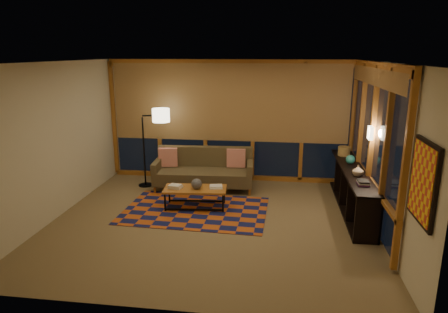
# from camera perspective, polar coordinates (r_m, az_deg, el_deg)

# --- Properties ---
(floor) EXTENTS (5.50, 5.00, 0.01)m
(floor) POSITION_cam_1_polar(r_m,az_deg,el_deg) (7.03, -1.79, -9.24)
(floor) COLOR brown
(floor) RESTS_ON ground
(ceiling) EXTENTS (5.50, 5.00, 0.01)m
(ceiling) POSITION_cam_1_polar(r_m,az_deg,el_deg) (6.43, -1.99, 13.33)
(ceiling) COLOR #ECE4C7
(ceiling) RESTS_ON walls
(walls) EXTENTS (5.51, 5.01, 2.70)m
(walls) POSITION_cam_1_polar(r_m,az_deg,el_deg) (6.60, -1.88, 1.53)
(walls) COLOR beige
(walls) RESTS_ON floor
(window_wall_back) EXTENTS (5.30, 0.16, 2.60)m
(window_wall_back) POSITION_cam_1_polar(r_m,az_deg,el_deg) (8.96, 0.71, 5.06)
(window_wall_back) COLOR #A76B22
(window_wall_back) RESTS_ON walls
(window_wall_right) EXTENTS (0.16, 3.70, 2.60)m
(window_wall_right) POSITION_cam_1_polar(r_m,az_deg,el_deg) (7.27, 20.28, 1.86)
(window_wall_right) COLOR #A76B22
(window_wall_right) RESTS_ON walls
(wall_art) EXTENTS (0.06, 0.74, 0.94)m
(wall_art) POSITION_cam_1_polar(r_m,az_deg,el_deg) (4.97, 26.53, -3.31)
(wall_art) COLOR red
(wall_art) RESTS_ON walls
(wall_sconce) EXTENTS (0.12, 0.18, 0.22)m
(wall_sconce) POSITION_cam_1_polar(r_m,az_deg,el_deg) (7.08, 20.19, 3.19)
(wall_sconce) COLOR #FFF3C6
(wall_sconce) RESTS_ON walls
(sofa) EXTENTS (2.12, 0.97, 0.85)m
(sofa) POSITION_cam_1_polar(r_m,az_deg,el_deg) (8.50, -2.94, -1.91)
(sofa) COLOR brown
(sofa) RESTS_ON floor
(pillow_left) EXTENTS (0.42, 0.22, 0.40)m
(pillow_left) POSITION_cam_1_polar(r_m,az_deg,el_deg) (8.74, -7.99, -0.19)
(pillow_left) COLOR red
(pillow_left) RESTS_ON sofa
(pillow_right) EXTENTS (0.41, 0.16, 0.40)m
(pillow_right) POSITION_cam_1_polar(r_m,az_deg,el_deg) (8.61, 1.74, -0.28)
(pillow_right) COLOR red
(pillow_right) RESTS_ON sofa
(area_rug) EXTENTS (2.67, 1.82, 0.01)m
(area_rug) POSITION_cam_1_polar(r_m,az_deg,el_deg) (7.49, -4.13, -7.67)
(area_rug) COLOR #B54E18
(area_rug) RESTS_ON floor
(coffee_table) EXTENTS (1.21, 0.63, 0.39)m
(coffee_table) POSITION_cam_1_polar(r_m,az_deg,el_deg) (7.56, -4.11, -5.91)
(coffee_table) COLOR #A76B22
(coffee_table) RESTS_ON floor
(book_stack_a) EXTENTS (0.26, 0.22, 0.07)m
(book_stack_a) POSITION_cam_1_polar(r_m,az_deg,el_deg) (7.52, -6.97, -4.27)
(book_stack_a) COLOR silver
(book_stack_a) RESTS_ON coffee_table
(book_stack_b) EXTENTS (0.29, 0.25, 0.05)m
(book_stack_b) POSITION_cam_1_polar(r_m,az_deg,el_deg) (7.48, -1.16, -4.34)
(book_stack_b) COLOR silver
(book_stack_b) RESTS_ON coffee_table
(ceramic_pot) EXTENTS (0.25, 0.25, 0.20)m
(ceramic_pot) POSITION_cam_1_polar(r_m,az_deg,el_deg) (7.43, -3.94, -3.89)
(ceramic_pot) COLOR black
(ceramic_pot) RESTS_ON coffee_table
(floor_lamp) EXTENTS (0.65, 0.53, 1.70)m
(floor_lamp) POSITION_cam_1_polar(r_m,az_deg,el_deg) (8.76, -11.39, 1.21)
(floor_lamp) COLOR black
(floor_lamp) RESTS_ON floor
(bookshelf) EXTENTS (0.40, 3.07, 0.77)m
(bookshelf) POSITION_cam_1_polar(r_m,az_deg,el_deg) (7.87, 17.70, -4.31)
(bookshelf) COLOR black
(bookshelf) RESTS_ON floor
(basket) EXTENTS (0.32, 0.32, 0.19)m
(basket) POSITION_cam_1_polar(r_m,az_deg,el_deg) (8.64, 16.79, 0.74)
(basket) COLOR #AC824D
(basket) RESTS_ON bookshelf
(teal_bowl) EXTENTS (0.22, 0.22, 0.18)m
(teal_bowl) POSITION_cam_1_polar(r_m,az_deg,el_deg) (8.02, 17.61, -0.42)
(teal_bowl) COLOR #288176
(teal_bowl) RESTS_ON bookshelf
(vase) EXTENTS (0.19, 0.19, 0.20)m
(vase) POSITION_cam_1_polar(r_m,az_deg,el_deg) (7.29, 18.59, -1.91)
(vase) COLOR tan
(vase) RESTS_ON bookshelf
(shelf_book_stack) EXTENTS (0.16, 0.22, 0.06)m
(shelf_book_stack) POSITION_cam_1_polar(r_m,az_deg,el_deg) (6.86, 19.25, -3.57)
(shelf_book_stack) COLOR silver
(shelf_book_stack) RESTS_ON bookshelf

